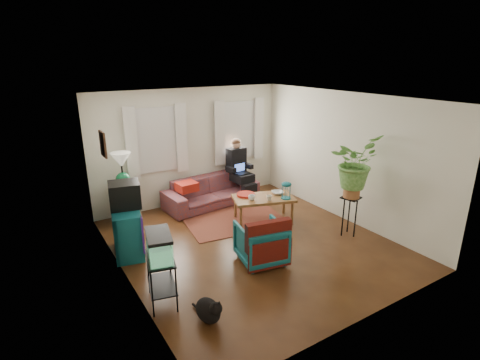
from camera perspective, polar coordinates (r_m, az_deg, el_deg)
floor at (r=6.93m, az=1.78°, el=-9.56°), size 4.50×5.00×0.01m
ceiling at (r=6.16m, az=2.02°, el=12.34°), size 4.50×5.00×0.01m
wall_back at (r=8.54m, az=-7.53°, el=5.04°), size 4.50×0.01×2.60m
wall_front at (r=4.71m, az=19.23°, el=-7.14°), size 4.50×0.01×2.60m
wall_left at (r=5.56m, az=-17.77°, el=-3.02°), size 0.01×5.00×2.60m
wall_right at (r=7.86m, az=15.67°, el=3.35°), size 0.01×5.00×2.60m
window_left at (r=8.18m, az=-12.65°, el=5.96°), size 1.08×0.04×1.38m
window_right at (r=9.05m, az=-0.28°, el=7.57°), size 1.08×0.04×1.38m
curtains_left at (r=8.10m, az=-12.46°, el=5.86°), size 1.36×0.06×1.50m
curtains_right at (r=8.98m, az=-0.01°, el=7.49°), size 1.36×0.06×1.50m
picture_frame at (r=6.19m, az=-20.09°, el=5.16°), size 0.04×0.32×0.40m
area_rug at (r=7.91m, az=-1.12°, el=-5.80°), size 2.20×1.86×0.01m
sofa at (r=8.51m, az=-4.39°, el=-1.05°), size 2.24×1.04×0.85m
seated_person at (r=8.86m, az=-0.16°, el=1.32°), size 0.60×0.71×1.29m
side_table at (r=7.99m, az=-17.05°, el=-3.47°), size 0.61×0.61×0.76m
table_lamp at (r=7.77m, az=-17.53°, el=1.41°), size 0.46×0.46×0.70m
dresser at (r=6.73m, az=-16.79°, el=-7.42°), size 0.63×0.98×0.81m
crt_tv at (r=6.58m, az=-17.18°, el=-2.16°), size 0.58×0.55×0.43m
aquarium_stand at (r=5.37m, az=-11.84°, el=-14.74°), size 0.48×0.69×0.69m
aquarium at (r=5.10m, az=-12.23°, el=-9.74°), size 0.44×0.62×0.37m
black_cat at (r=5.06m, az=-4.90°, el=-18.89°), size 0.33×0.47×0.37m
armchair at (r=6.21m, az=3.21°, el=-9.23°), size 0.84×0.80×0.74m
serape_throw at (r=5.91m, az=4.40°, el=-9.09°), size 0.76×0.31×0.61m
coffee_table at (r=7.75m, az=3.57°, el=-4.36°), size 1.38×1.03×0.51m
cup_a at (r=7.47m, az=1.81°, el=-2.70°), size 0.18×0.18×0.11m
cup_b at (r=7.48m, az=4.46°, el=-2.74°), size 0.14×0.14×0.10m
bowl at (r=7.84m, az=5.73°, el=-1.93°), size 0.31×0.31×0.06m
snack_tray at (r=7.72m, az=0.89°, el=-2.23°), size 0.48×0.48×0.04m
birdcage at (r=7.58m, az=7.06°, el=-1.53°), size 0.26×0.26×0.36m
plant_stand at (r=7.36m, az=16.29°, el=-5.31°), size 0.40×0.40×0.77m
potted_plant at (r=7.05m, az=16.95°, el=1.50°), size 1.04×0.95×0.97m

